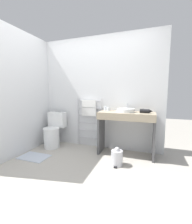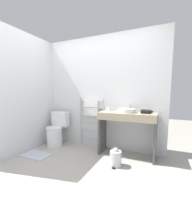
{
  "view_description": "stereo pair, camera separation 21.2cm",
  "coord_description": "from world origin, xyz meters",
  "px_view_note": "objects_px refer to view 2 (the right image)",
  "views": [
    {
      "loc": [
        1.1,
        -1.73,
        1.23
      ],
      "look_at": [
        0.17,
        0.83,
        0.87
      ],
      "focal_mm": 24.0,
      "sensor_mm": 36.0,
      "label": 1
    },
    {
      "loc": [
        1.3,
        -1.66,
        1.23
      ],
      "look_at": [
        0.17,
        0.83,
        0.87
      ],
      "focal_mm": 24.0,
      "sensor_mm": 36.0,
      "label": 2
    }
  ],
  "objects_px": {
    "sink_basin": "(127,110)",
    "cup_near_wall": "(107,109)",
    "toilet": "(56,131)",
    "cup_near_edge": "(110,109)",
    "hair_dryer": "(146,111)",
    "towel_radiator": "(91,113)",
    "trash_bin": "(116,158)"
  },
  "relations": [
    {
      "from": "sink_basin",
      "to": "hair_dryer",
      "type": "relative_size",
      "value": 1.48
    },
    {
      "from": "sink_basin",
      "to": "cup_near_edge",
      "type": "distance_m",
      "value": 0.37
    },
    {
      "from": "sink_basin",
      "to": "cup_near_wall",
      "type": "height_order",
      "value": "cup_near_wall"
    },
    {
      "from": "sink_basin",
      "to": "cup_near_edge",
      "type": "xyz_separation_m",
      "value": [
        -0.37,
        0.08,
        0.0
      ]
    },
    {
      "from": "toilet",
      "to": "cup_near_wall",
      "type": "bearing_deg",
      "value": 11.06
    },
    {
      "from": "toilet",
      "to": "sink_basin",
      "type": "distance_m",
      "value": 1.7
    },
    {
      "from": "hair_dryer",
      "to": "trash_bin",
      "type": "height_order",
      "value": "hair_dryer"
    },
    {
      "from": "cup_near_wall",
      "to": "trash_bin",
      "type": "xyz_separation_m",
      "value": [
        0.39,
        -0.62,
        -0.76
      ]
    },
    {
      "from": "towel_radiator",
      "to": "toilet",
      "type": "bearing_deg",
      "value": -159.37
    },
    {
      "from": "cup_near_edge",
      "to": "hair_dryer",
      "type": "distance_m",
      "value": 0.73
    },
    {
      "from": "towel_radiator",
      "to": "cup_near_wall",
      "type": "height_order",
      "value": "towel_radiator"
    },
    {
      "from": "cup_near_wall",
      "to": "trash_bin",
      "type": "distance_m",
      "value": 1.06
    },
    {
      "from": "cup_near_edge",
      "to": "towel_radiator",
      "type": "bearing_deg",
      "value": 166.99
    },
    {
      "from": "toilet",
      "to": "hair_dryer",
      "type": "xyz_separation_m",
      "value": [
        1.97,
        0.09,
        0.55
      ]
    },
    {
      "from": "cup_near_wall",
      "to": "cup_near_edge",
      "type": "relative_size",
      "value": 1.0
    },
    {
      "from": "cup_near_edge",
      "to": "sink_basin",
      "type": "bearing_deg",
      "value": -12.75
    },
    {
      "from": "cup_near_wall",
      "to": "trash_bin",
      "type": "height_order",
      "value": "cup_near_wall"
    },
    {
      "from": "toilet",
      "to": "cup_near_wall",
      "type": "xyz_separation_m",
      "value": [
        1.16,
        0.23,
        0.55
      ]
    },
    {
      "from": "sink_basin",
      "to": "cup_near_wall",
      "type": "xyz_separation_m",
      "value": [
        -0.44,
        0.13,
        0.0
      ]
    },
    {
      "from": "towel_radiator",
      "to": "sink_basin",
      "type": "relative_size",
      "value": 3.27
    },
    {
      "from": "sink_basin",
      "to": "toilet",
      "type": "bearing_deg",
      "value": -176.63
    },
    {
      "from": "sink_basin",
      "to": "hair_dryer",
      "type": "bearing_deg",
      "value": 0.02
    },
    {
      "from": "towel_radiator",
      "to": "trash_bin",
      "type": "distance_m",
      "value": 1.22
    },
    {
      "from": "towel_radiator",
      "to": "sink_basin",
      "type": "distance_m",
      "value": 0.87
    },
    {
      "from": "towel_radiator",
      "to": "hair_dryer",
      "type": "distance_m",
      "value": 1.22
    },
    {
      "from": "towel_radiator",
      "to": "cup_near_wall",
      "type": "relative_size",
      "value": 13.58
    },
    {
      "from": "cup_near_edge",
      "to": "hair_dryer",
      "type": "relative_size",
      "value": 0.36
    },
    {
      "from": "toilet",
      "to": "hair_dryer",
      "type": "height_order",
      "value": "hair_dryer"
    },
    {
      "from": "towel_radiator",
      "to": "sink_basin",
      "type": "xyz_separation_m",
      "value": [
        0.84,
        -0.19,
        0.12
      ]
    },
    {
      "from": "cup_near_wall",
      "to": "hair_dryer",
      "type": "distance_m",
      "value": 0.81
    },
    {
      "from": "cup_near_edge",
      "to": "toilet",
      "type": "bearing_deg",
      "value": -171.86
    },
    {
      "from": "cup_near_edge",
      "to": "trash_bin",
      "type": "bearing_deg",
      "value": -61.47
    }
  ]
}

